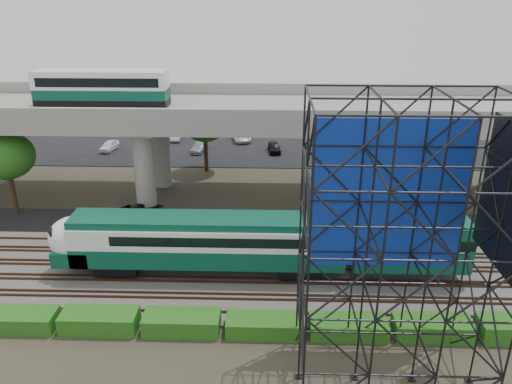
{
  "coord_description": "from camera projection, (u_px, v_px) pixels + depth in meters",
  "views": [
    {
      "loc": [
        1.25,
        -28.91,
        19.36
      ],
      "look_at": [
        0.16,
        6.0,
        4.92
      ],
      "focal_mm": 35.0,
      "sensor_mm": 36.0,
      "label": 1
    }
  ],
  "objects": [
    {
      "name": "harbor_water",
      "position": [
        264.0,
        108.0,
        85.86
      ],
      "size": [
        140.0,
        40.0,
        0.03
      ],
      "primitive_type": "cube",
      "color": "#4A627A",
      "rests_on": "ground"
    },
    {
      "name": "ground",
      "position": [
        251.0,
        292.0,
        34.14
      ],
      "size": [
        140.0,
        140.0,
        0.0
      ],
      "primitive_type": "plane",
      "color": "#474233",
      "rests_on": "ground"
    },
    {
      "name": "overpass",
      "position": [
        246.0,
        117.0,
        45.81
      ],
      "size": [
        80.0,
        12.0,
        12.4
      ],
      "color": "#9E9B93",
      "rests_on": "ground"
    },
    {
      "name": "ballast_bed",
      "position": [
        252.0,
        275.0,
        35.95
      ],
      "size": [
        90.0,
        12.0,
        0.2
      ],
      "primitive_type": "cube",
      "color": "slate",
      "rests_on": "ground"
    },
    {
      "name": "parking_lot",
      "position": [
        261.0,
        145.0,
        65.53
      ],
      "size": [
        90.0,
        18.0,
        0.08
      ],
      "primitive_type": "cube",
      "color": "black",
      "rests_on": "ground"
    },
    {
      "name": "hedge_strip",
      "position": [
        265.0,
        325.0,
        29.93
      ],
      "size": [
        34.6,
        1.8,
        1.2
      ],
      "color": "#195313",
      "rests_on": "ground"
    },
    {
      "name": "trees",
      "position": [
        208.0,
        144.0,
        47.08
      ],
      "size": [
        40.94,
        16.94,
        7.69
      ],
      "color": "#382314",
      "rests_on": "ground"
    },
    {
      "name": "rail_tracks",
      "position": [
        252.0,
        273.0,
        35.88
      ],
      "size": [
        90.0,
        9.52,
        0.16
      ],
      "color": "#472D1E",
      "rests_on": "ballast_bed"
    },
    {
      "name": "parked_cars",
      "position": [
        267.0,
        141.0,
        64.98
      ],
      "size": [
        38.14,
        9.65,
        1.3
      ],
      "color": "white",
      "rests_on": "parking_lot"
    },
    {
      "name": "commuter_train",
      "position": [
        238.0,
        240.0,
        34.91
      ],
      "size": [
        29.3,
        3.06,
        4.3
      ],
      "color": "black",
      "rests_on": "rail_tracks"
    },
    {
      "name": "service_road",
      "position": [
        256.0,
        224.0,
        43.82
      ],
      "size": [
        90.0,
        5.0,
        0.08
      ],
      "primitive_type": "cube",
      "color": "black",
      "rests_on": "ground"
    },
    {
      "name": "scaffold_tower",
      "position": [
        398.0,
        256.0,
        23.7
      ],
      "size": [
        9.36,
        6.36,
        15.0
      ],
      "color": "black",
      "rests_on": "ground"
    },
    {
      "name": "suv",
      "position": [
        143.0,
        211.0,
        44.68
      ],
      "size": [
        4.74,
        2.81,
        1.23
      ],
      "primitive_type": "imported",
      "rotation": [
        0.0,
        0.0,
        1.75
      ],
      "color": "black",
      "rests_on": "service_road"
    }
  ]
}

